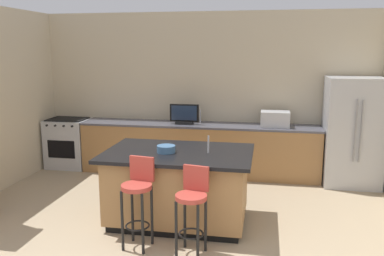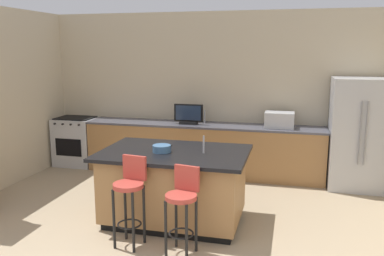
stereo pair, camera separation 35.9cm
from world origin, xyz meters
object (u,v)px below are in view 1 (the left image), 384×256
Objects in this scene: microwave at (275,119)px; fruit_bowl at (166,149)px; kitchen_island at (179,186)px; tv_monitor at (184,115)px; refrigerator at (352,132)px; bar_stool_left at (138,194)px; range_oven at (69,143)px; bar_stool_right at (192,203)px; cell_phone at (170,146)px.

microwave is 2.09× the size of fruit_bowl.
kitchen_island is 3.63× the size of tv_monitor.
microwave is (-1.24, 0.08, 0.16)m from refrigerator.
bar_stool_left is at bearing -89.20° from tv_monitor.
range_oven is 4.02× the size of fruit_bowl.
kitchen_island is at bearing 28.14° from fruit_bowl.
refrigerator reaches higher than bar_stool_right.
kitchen_island is 2.13m from tv_monitor.
cell_phone is (0.13, 0.97, 0.32)m from bar_stool_left.
cell_phone is (-1.39, -1.84, -0.10)m from microwave.
refrigerator is 3.16m from cell_phone.
fruit_bowl is (-1.36, -2.14, -0.06)m from microwave.
microwave is at bearing 66.61° from cell_phone.
microwave reaches higher than cell_phone.
range_oven is at bearing 146.03° from bar_stool_right.
refrigerator is (2.46, 1.98, 0.41)m from kitchen_island.
refrigerator is at bearing 52.60° from bar_stool_left.
kitchen_island is 0.52m from fruit_bowl.
refrigerator is 3.67× the size of microwave.
refrigerator is at bearing 38.32° from fruit_bowl.
bar_stool_left is at bearing -135.32° from refrigerator.
tv_monitor is (-0.34, 2.01, 0.59)m from kitchen_island.
kitchen_island is at bearing -40.65° from cell_phone.
bar_stool_left and fruit_bowl have the same top height.
bar_stool_left is at bearing -173.53° from bar_stool_right.
fruit_bowl is 0.30m from cell_phone.
bar_stool_left reaches higher than kitchen_island.
range_oven is 3.07m from cell_phone.
refrigerator reaches higher than range_oven.
microwave is at bearing 1.90° from tv_monitor.
microwave is (3.80, 0.00, 0.58)m from range_oven.
bar_stool_right is (0.32, -0.79, 0.10)m from kitchen_island.
range_oven is 3.84m from microwave.
tv_monitor is 3.40× the size of cell_phone.
fruit_bowl is at bearing -122.49° from microwave.
refrigerator is 3.51m from bar_stool_right.
cell_phone is (2.41, -1.84, 0.47)m from range_oven.
range_oven is 2.32m from tv_monitor.
refrigerator reaches higher than bar_stool_left.
kitchen_island is 0.82m from bar_stool_left.
kitchen_island is 2.00× the size of range_oven.
tv_monitor is at bearing -178.10° from microwave.
fruit_bowl is (0.20, -2.09, -0.09)m from tv_monitor.
kitchen_island is 3.86× the size of microwave.
refrigerator is at bearing -3.92° from microwave.
cell_phone is at bearing 94.36° from fruit_bowl.
range_oven is 1.82× the size of tv_monitor.
bar_stool_left is (2.28, -2.81, 0.16)m from range_oven.
refrigerator reaches higher than fruit_bowl.
cell_phone is at bearing 125.75° from kitchen_island.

